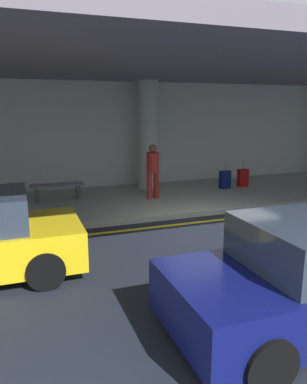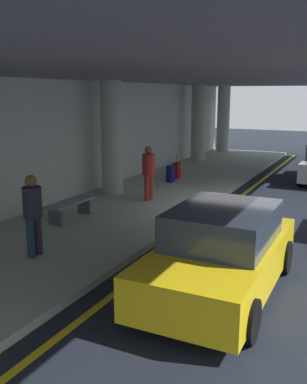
% 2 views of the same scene
% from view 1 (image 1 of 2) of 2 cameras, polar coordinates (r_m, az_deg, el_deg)
% --- Properties ---
extents(ground_plane, '(60.00, 60.00, 0.00)m').
position_cam_1_polar(ground_plane, '(9.44, 8.11, -5.52)').
color(ground_plane, '#1D222D').
extents(sidewalk, '(26.00, 4.20, 0.15)m').
position_cam_1_polar(sidewalk, '(12.13, 1.25, -0.91)').
color(sidewalk, '#A5B1A2').
rests_on(sidewalk, ground).
extents(lane_stripe_yellow, '(26.00, 0.14, 0.01)m').
position_cam_1_polar(lane_stripe_yellow, '(9.91, 6.60, -4.57)').
color(lane_stripe_yellow, yellow).
rests_on(lane_stripe_yellow, ground).
extents(support_column_left_mid, '(0.70, 0.70, 3.65)m').
position_cam_1_polar(support_column_left_mid, '(13.05, -0.80, 8.50)').
color(support_column_left_mid, '#A1AFA1').
rests_on(support_column_left_mid, sidewalk).
extents(ceiling_overhang, '(28.00, 13.20, 0.30)m').
position_cam_1_polar(ceiling_overhang, '(11.37, 2.31, 17.84)').
color(ceiling_overhang, slate).
rests_on(ceiling_overhang, support_column_far_left).
extents(terminal_back_wall, '(26.00, 0.30, 3.80)m').
position_cam_1_polar(terminal_back_wall, '(13.95, -2.10, 8.46)').
color(terminal_back_wall, '#B2BBB4').
rests_on(terminal_back_wall, ground).
extents(traveler_with_luggage, '(0.38, 0.38, 1.68)m').
position_cam_1_polar(traveler_with_luggage, '(11.57, -0.12, 3.66)').
color(traveler_with_luggage, maroon).
rests_on(traveler_with_luggage, sidewalk).
extents(suitcase_upright_primary, '(0.36, 0.22, 0.90)m').
position_cam_1_polar(suitcase_upright_primary, '(13.87, 13.34, 2.11)').
color(suitcase_upright_primary, '#990E0E').
rests_on(suitcase_upright_primary, sidewalk).
extents(suitcase_upright_secondary, '(0.36, 0.22, 0.90)m').
position_cam_1_polar(suitcase_upright_secondary, '(13.38, 10.74, 1.85)').
color(suitcase_upright_secondary, '#0A154E').
rests_on(suitcase_upright_secondary, sidewalk).
extents(bench_metal, '(1.60, 0.50, 0.48)m').
position_cam_1_polar(bench_metal, '(11.93, -14.31, 0.56)').
color(bench_metal, slate).
rests_on(bench_metal, sidewalk).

